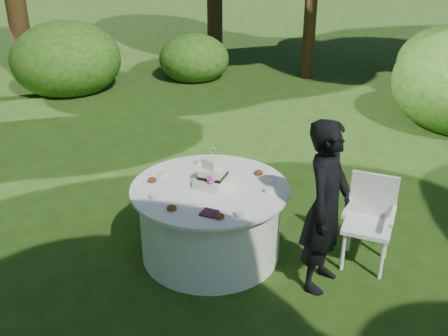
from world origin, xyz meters
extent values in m
plane|color=#20380F|center=(0.00, 0.00, 0.00)|extent=(80.00, 80.00, 0.00)
cube|color=#461E36|center=(0.22, -0.48, 0.78)|extent=(0.14, 0.14, 0.02)
ellipsoid|color=white|center=(-0.14, -0.33, 0.78)|extent=(0.48, 0.07, 0.01)
imported|color=black|center=(1.15, -0.02, 0.82)|extent=(0.45, 0.63, 1.64)
cylinder|color=white|center=(0.00, 0.00, 0.37)|extent=(1.40, 1.40, 0.74)
cylinder|color=white|center=(0.00, 0.00, 0.76)|extent=(1.56, 1.56, 0.03)
cube|color=white|center=(0.02, 0.02, 0.82)|extent=(0.33, 0.33, 0.10)
cube|color=silver|center=(0.02, 0.02, 0.92)|extent=(0.24, 0.24, 0.10)
cube|color=silver|center=(0.02, 0.02, 1.02)|extent=(0.19, 0.19, 0.10)
cube|color=black|center=(0.02, 0.02, 0.89)|extent=(0.25, 0.25, 0.03)
sphere|color=#BE3799|center=(0.06, -0.10, 0.91)|extent=(0.08, 0.08, 0.08)
cylinder|color=silver|center=(0.02, 0.02, 1.09)|extent=(0.01, 0.01, 0.05)
torus|color=silver|center=(0.02, 0.02, 1.16)|extent=(0.07, 0.02, 0.07)
cube|color=white|center=(1.48, 0.45, 0.44)|extent=(0.47, 0.47, 0.04)
cube|color=silver|center=(1.47, 0.66, 0.68)|extent=(0.45, 0.06, 0.45)
cylinder|color=white|center=(1.30, 0.26, 0.21)|extent=(0.04, 0.04, 0.42)
cylinder|color=white|center=(1.66, 0.27, 0.21)|extent=(0.04, 0.04, 0.42)
cylinder|color=silver|center=(1.29, 0.63, 0.21)|extent=(0.04, 0.04, 0.42)
cylinder|color=silver|center=(1.65, 0.64, 0.21)|extent=(0.04, 0.04, 0.42)
cube|color=silver|center=(1.26, 0.44, 0.60)|extent=(0.05, 0.41, 0.04)
cube|color=white|center=(1.69, 0.46, 0.60)|extent=(0.05, 0.41, 0.04)
cylinder|color=white|center=(0.56, 0.13, 0.79)|extent=(0.10, 0.10, 0.04)
cylinder|color=white|center=(-0.38, -0.41, 0.79)|extent=(0.10, 0.10, 0.04)
cylinder|color=white|center=(-0.53, 0.02, 0.79)|extent=(0.10, 0.10, 0.04)
cylinder|color=white|center=(0.47, -0.39, 0.79)|extent=(0.10, 0.10, 0.04)
cylinder|color=white|center=(-0.34, 0.44, 0.79)|extent=(0.10, 0.10, 0.04)
cylinder|color=white|center=(0.51, 0.37, 0.79)|extent=(0.10, 0.10, 0.04)
ellipsoid|color=#562D16|center=(0.34, 0.44, 0.79)|extent=(0.09, 0.09, 0.05)
ellipsoid|color=#562D16|center=(0.34, -0.51, 0.79)|extent=(0.09, 0.09, 0.05)
ellipsoid|color=#562D16|center=(-0.56, -0.14, 0.79)|extent=(0.09, 0.09, 0.05)
ellipsoid|color=#562D16|center=(-0.11, -0.56, 0.79)|extent=(0.09, 0.09, 0.05)
camera|label=1|loc=(1.98, -4.09, 3.11)|focal=42.00mm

